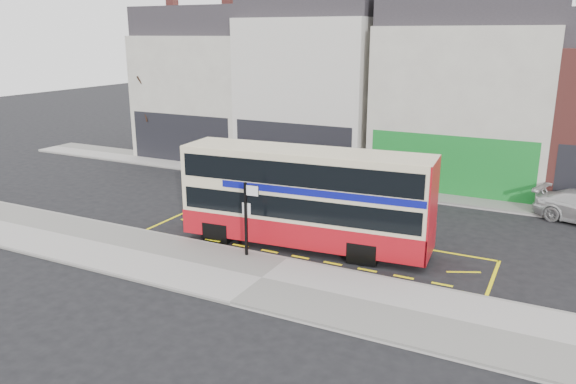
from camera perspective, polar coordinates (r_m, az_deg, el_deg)
The scene contains 13 objects.
ground at distance 21.22m, azimuth 0.40°, elevation -6.74°, with size 120.00×120.00×0.00m, color black.
pavement at distance 19.33m, azimuth -2.68°, elevation -8.85°, with size 40.00×4.00×0.15m, color #A5A19D.
kerb at distance 20.89m, azimuth -0.07°, elevation -6.90°, with size 40.00×0.15×0.15m, color gray.
far_pavement at distance 30.93m, azimuth 9.52°, elevation 0.47°, with size 50.00×3.00×0.15m, color #A5A19D.
road_markings at distance 22.56m, azimuth 2.22°, elevation -5.33°, with size 14.00×3.40×0.01m, color #FFF30D, non-canonical shape.
terrace_far_left at distance 39.55m, azimuth -7.58°, elevation 10.86°, with size 8.00×8.01×10.80m.
terrace_left at distance 35.63m, azimuth 3.30°, elevation 11.24°, with size 8.00×8.01×11.80m.
terrace_green_shop at distance 33.10m, azimuth 17.92°, elevation 9.74°, with size 9.00×8.01×11.30m.
double_decker_bus at distance 21.71m, azimuth 1.86°, elevation -0.49°, with size 9.92×3.07×3.90m.
bus_stop_post at distance 20.60m, azimuth -4.15°, elevation -2.02°, with size 0.70×0.14×2.80m.
car_silver at distance 32.93m, azimuth -5.98°, elevation 2.55°, with size 1.51×3.75×1.28m, color #A3A3A7.
car_grey at distance 29.83m, azimuth 2.11°, elevation 1.48°, with size 1.62×4.64×1.53m, color #3C3D43.
street_tree_left at distance 38.93m, azimuth -13.57°, elevation 10.45°, with size 3.26×3.26×7.03m.
Camera 1 is at (8.73, -17.55, 8.13)m, focal length 35.00 mm.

